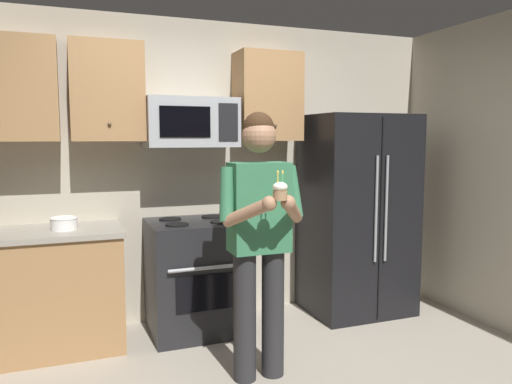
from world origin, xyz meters
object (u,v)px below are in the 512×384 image
at_px(bowl_large_white, 64,223).
at_px(microwave, 191,123).
at_px(refrigerator, 357,214).
at_px(person, 260,231).
at_px(cupcake, 280,191).
at_px(oven_range, 196,276).

bearing_deg(bowl_large_white, microwave, 7.63).
distance_m(refrigerator, bowl_large_white, 2.50).
xyz_separation_m(microwave, refrigerator, (1.50, -0.16, -0.82)).
bearing_deg(refrigerator, bowl_large_white, 179.43).
relative_size(refrigerator, person, 1.02).
distance_m(microwave, bowl_large_white, 1.26).
bearing_deg(cupcake, microwave, 97.78).
relative_size(bowl_large_white, cupcake, 1.14).
distance_m(oven_range, bowl_large_white, 1.12).
distance_m(refrigerator, cupcake, 1.85).
height_order(oven_range, person, person).
height_order(refrigerator, cupcake, refrigerator).
height_order(microwave, refrigerator, microwave).
distance_m(microwave, refrigerator, 1.72).
distance_m(oven_range, person, 1.11).
bearing_deg(person, cupcake, -90.00).
relative_size(oven_range, bowl_large_white, 4.70).
bearing_deg(bowl_large_white, oven_range, 0.82).
relative_size(microwave, cupcake, 4.26).
relative_size(microwave, person, 0.42).
height_order(microwave, cupcake, microwave).
bearing_deg(microwave, cupcake, -82.22).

